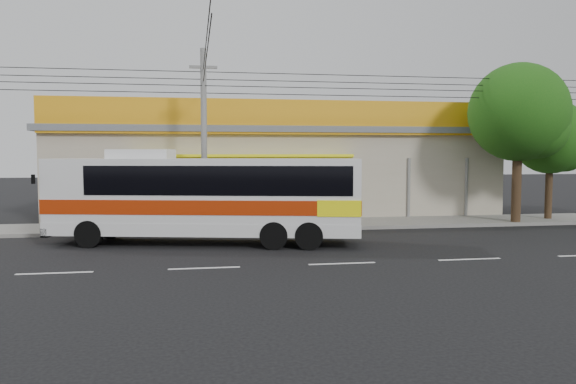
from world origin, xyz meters
The scene contains 10 objects.
ground centered at (0.00, 0.00, 0.00)m, with size 120.00×120.00×0.00m, color black.
sidewalk centered at (0.00, 6.00, 0.07)m, with size 30.00×3.20×0.15m, color slate.
lane_markings centered at (0.00, -2.50, 0.00)m, with size 50.00×0.12×0.01m, color silver, non-canonical shape.
storefront_building centered at (-0.01, 11.54, 2.30)m, with size 22.60×9.20×5.70m.
coach_bus centered at (-3.72, 1.75, 1.80)m, with size 11.17×4.67×3.37m.
motorbike_red centered at (-8.94, 5.10, 0.66)m, with size 0.68×1.95×1.03m, color maroon.
motorbike_dark centered at (-5.88, 4.70, 0.75)m, with size 0.57×2.00×1.20m, color black.
utility_pole centered at (-3.85, 4.50, 6.08)m, with size 34.00×14.00×7.38m.
tree_near centered at (10.14, 4.73, 4.89)m, with size 4.36×4.36×7.23m.
tree_far centered at (12.35, 5.68, 3.87)m, with size 3.45×3.45×5.71m.
Camera 1 is at (-4.23, -18.27, 3.24)m, focal length 35.00 mm.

